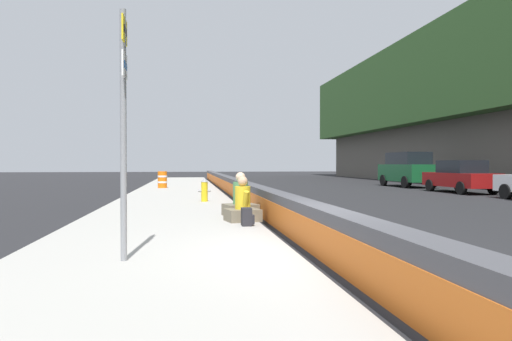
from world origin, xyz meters
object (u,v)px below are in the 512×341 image
object	(u,v)px
backpack	(247,217)
parked_car_fourth	(460,176)
seated_person_middle	(240,202)
parked_car_midline	(407,169)
fire_hydrant	(204,189)
route_sign_post	(124,116)
construction_barrel	(162,180)
seated_person_foreground	(243,207)

from	to	relation	value
backpack	parked_car_fourth	distance (m)	17.62
seated_person_middle	parked_car_fourth	bearing A→B (deg)	-51.83
parked_car_fourth	parked_car_midline	size ratio (longest dim) A/B	0.93
parked_car_midline	fire_hydrant	bearing A→B (deg)	129.82
route_sign_post	construction_barrel	bearing A→B (deg)	1.39
backpack	seated_person_middle	bearing A→B (deg)	-2.37
route_sign_post	backpack	bearing A→B (deg)	-33.06
route_sign_post	seated_person_middle	world-z (taller)	route_sign_post
fire_hydrant	seated_person_middle	distance (m)	4.84
fire_hydrant	seated_person_middle	bearing A→B (deg)	-170.77
seated_person_foreground	backpack	size ratio (longest dim) A/B	2.73
parked_car_fourth	construction_barrel	bearing A→B (deg)	73.56
parked_car_fourth	parked_car_midline	bearing A→B (deg)	-1.26
route_sign_post	parked_car_midline	distance (m)	26.45
seated_person_middle	parked_car_midline	world-z (taller)	parked_car_midline
seated_person_middle	construction_barrel	bearing A→B (deg)	10.82
seated_person_foreground	parked_car_midline	bearing A→B (deg)	-36.88
construction_barrel	seated_person_foreground	bearing A→B (deg)	-170.22
route_sign_post	seated_person_foreground	xyz separation A→B (m)	(4.25, -2.23, -1.73)
route_sign_post	seated_person_foreground	size ratio (longest dim) A/B	3.30
parked_car_fourth	seated_person_foreground	bearing A→B (deg)	131.01
route_sign_post	backpack	world-z (taller)	route_sign_post
seated_person_foreground	seated_person_middle	bearing A→B (deg)	-3.98
seated_person_middle	route_sign_post	bearing A→B (deg)	156.77
route_sign_post	parked_car_midline	bearing A→B (deg)	-35.22
seated_person_middle	fire_hydrant	bearing A→B (deg)	9.23
route_sign_post	fire_hydrant	world-z (taller)	route_sign_post
route_sign_post	construction_barrel	xyz separation A→B (m)	(20.05, 0.49, -1.59)
fire_hydrant	seated_person_foreground	size ratio (longest dim) A/B	0.81
seated_person_foreground	construction_barrel	xyz separation A→B (m)	(15.80, 2.72, 0.14)
seated_person_middle	parked_car_midline	bearing A→B (deg)	-38.59
parked_car_fourth	seated_person_middle	bearing A→B (deg)	128.17
seated_person_foreground	route_sign_post	bearing A→B (deg)	152.29
fire_hydrant	parked_car_fourth	size ratio (longest dim) A/B	0.19
backpack	parked_car_fourth	size ratio (longest dim) A/B	0.09
backpack	parked_car_fourth	xyz separation A→B (m)	(12.02, -12.88, 0.53)
fire_hydrant	parked_car_midline	xyz separation A→B (m)	(11.43, -13.71, 0.60)
seated_person_foreground	parked_car_fourth	size ratio (longest dim) A/B	0.24
parked_car_fourth	fire_hydrant	bearing A→B (deg)	111.26
fire_hydrant	parked_car_midline	size ratio (longest dim) A/B	0.18
route_sign_post	parked_car_fourth	world-z (taller)	route_sign_post
fire_hydrant	seated_person_foreground	distance (m)	5.96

